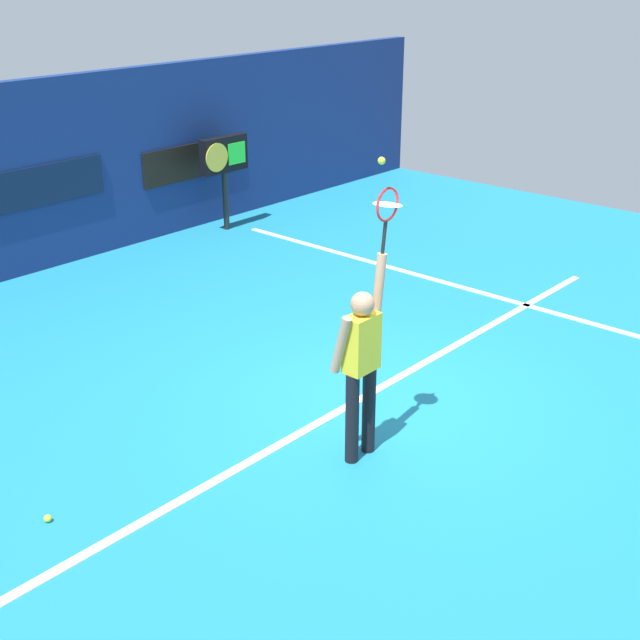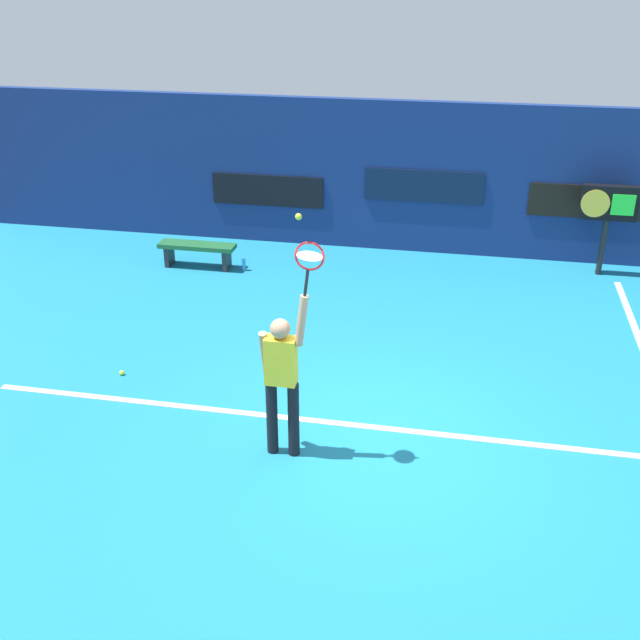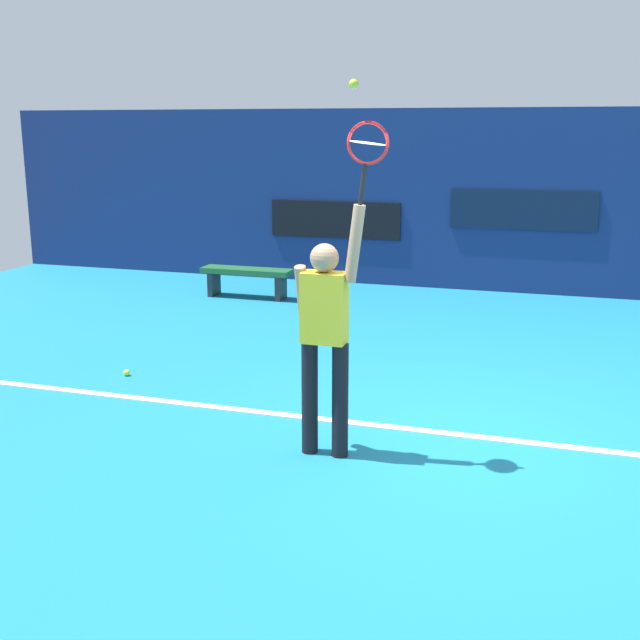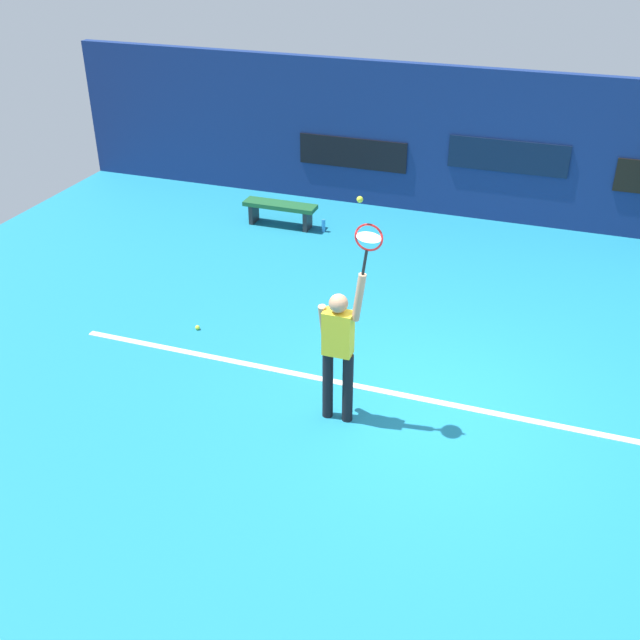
% 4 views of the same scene
% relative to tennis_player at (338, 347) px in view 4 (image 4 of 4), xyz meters
% --- Properties ---
extents(ground_plane, '(18.00, 18.00, 0.00)m').
position_rel_tennis_player_xyz_m(ground_plane, '(1.00, 0.57, -1.01)').
color(ground_plane, teal).
extents(back_wall, '(18.00, 0.20, 2.82)m').
position_rel_tennis_player_xyz_m(back_wall, '(1.00, 7.06, 0.40)').
color(back_wall, navy).
rests_on(back_wall, ground_plane).
extents(sponsor_banner_center, '(2.20, 0.03, 0.60)m').
position_rel_tennis_player_xyz_m(sponsor_banner_center, '(1.00, 6.94, 0.28)').
color(sponsor_banner_center, '#0C1933').
extents(sponsor_banner_portside, '(2.20, 0.03, 0.60)m').
position_rel_tennis_player_xyz_m(sponsor_banner_portside, '(-2.00, 6.94, 0.03)').
color(sponsor_banner_portside, black).
extents(court_baseline, '(10.00, 0.10, 0.01)m').
position_rel_tennis_player_xyz_m(court_baseline, '(1.00, 0.70, -1.01)').
color(court_baseline, white).
rests_on(court_baseline, ground_plane).
extents(tennis_player, '(0.56, 0.31, 1.99)m').
position_rel_tennis_player_xyz_m(tennis_player, '(0.00, 0.00, 0.00)').
color(tennis_player, black).
rests_on(tennis_player, ground_plane).
extents(tennis_racket, '(0.35, 0.27, 0.62)m').
position_rel_tennis_player_xyz_m(tennis_racket, '(0.32, -0.00, 1.38)').
color(tennis_racket, black).
extents(tennis_ball, '(0.07, 0.07, 0.07)m').
position_rel_tennis_player_xyz_m(tennis_ball, '(0.21, -0.01, 1.83)').
color(tennis_ball, '#CCE033').
extents(court_bench, '(1.40, 0.36, 0.45)m').
position_rel_tennis_player_xyz_m(court_bench, '(-2.92, 5.35, -0.67)').
color(court_bench, '#1E592D').
rests_on(court_bench, ground_plane).
extents(water_bottle, '(0.07, 0.07, 0.24)m').
position_rel_tennis_player_xyz_m(water_bottle, '(-2.05, 5.35, -0.89)').
color(water_bottle, '#338CD8').
rests_on(water_bottle, ground_plane).
extents(spare_ball, '(0.07, 0.07, 0.07)m').
position_rel_tennis_player_xyz_m(spare_ball, '(-2.59, 1.32, -0.98)').
color(spare_ball, '#CCE033').
rests_on(spare_ball, ground_plane).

